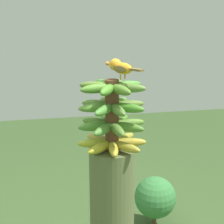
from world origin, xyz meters
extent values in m
cylinder|color=brown|center=(0.00, 0.00, 1.14)|extent=(0.05, 0.05, 0.28)
ellipsoid|color=gold|center=(0.05, 0.04, 1.03)|extent=(0.13, 0.12, 0.04)
ellipsoid|color=gold|center=(0.01, 0.06, 1.03)|extent=(0.05, 0.15, 0.04)
ellipsoid|color=gold|center=(-0.04, 0.05, 1.03)|extent=(0.12, 0.13, 0.04)
ellipsoid|color=gold|center=(-0.06, 0.01, 1.03)|extent=(0.15, 0.05, 0.04)
ellipsoid|color=#A99E31|center=(-0.05, -0.04, 1.03)|extent=(0.13, 0.12, 0.04)
ellipsoid|color=gold|center=(-0.01, -0.06, 1.03)|extent=(0.05, 0.15, 0.04)
ellipsoid|color=gold|center=(0.04, -0.05, 1.03)|extent=(0.12, 0.13, 0.04)
ellipsoid|color=#A8AE30|center=(0.06, -0.01, 1.03)|extent=(0.15, 0.05, 0.04)
ellipsoid|color=#508435|center=(0.04, 0.05, 1.11)|extent=(0.12, 0.13, 0.04)
ellipsoid|color=#577E32|center=(-0.01, 0.06, 1.11)|extent=(0.05, 0.15, 0.04)
ellipsoid|color=#50812D|center=(-0.05, 0.04, 1.11)|extent=(0.13, 0.12, 0.04)
ellipsoid|color=olive|center=(-0.06, -0.01, 1.11)|extent=(0.15, 0.05, 0.04)
ellipsoid|color=#52872B|center=(-0.04, -0.05, 1.11)|extent=(0.12, 0.13, 0.04)
ellipsoid|color=#518B2A|center=(0.01, -0.06, 1.11)|extent=(0.05, 0.15, 0.04)
ellipsoid|color=#527A2C|center=(0.05, -0.04, 1.11)|extent=(0.13, 0.12, 0.04)
ellipsoid|color=#4C8731|center=(0.06, 0.01, 1.11)|extent=(0.15, 0.05, 0.04)
ellipsoid|color=olive|center=(-0.06, -0.01, 1.18)|extent=(0.15, 0.05, 0.04)
ellipsoid|color=#508A2D|center=(-0.04, -0.05, 1.18)|extent=(0.12, 0.14, 0.04)
ellipsoid|color=olive|center=(0.01, -0.06, 1.18)|extent=(0.05, 0.15, 0.04)
ellipsoid|color=#5B8333|center=(0.05, -0.04, 1.18)|extent=(0.14, 0.12, 0.04)
ellipsoid|color=#5C8E34|center=(0.06, 0.01, 1.18)|extent=(0.15, 0.05, 0.04)
ellipsoid|color=#508D36|center=(0.04, 0.05, 1.18)|extent=(0.12, 0.14, 0.04)
ellipsoid|color=#557C33|center=(-0.01, 0.06, 1.18)|extent=(0.05, 0.15, 0.04)
ellipsoid|color=#4A8D2A|center=(-0.05, 0.04, 1.18)|extent=(0.14, 0.12, 0.04)
ellipsoid|color=#4C8B2B|center=(0.03, 0.05, 1.26)|extent=(0.10, 0.14, 0.04)
ellipsoid|color=#55812C|center=(-0.02, 0.06, 1.26)|extent=(0.08, 0.15, 0.04)
ellipsoid|color=#5E8937|center=(-0.05, 0.03, 1.26)|extent=(0.14, 0.10, 0.04)
ellipsoid|color=#4C8D34|center=(-0.06, -0.02, 1.26)|extent=(0.15, 0.08, 0.04)
ellipsoid|color=#528334|center=(-0.03, -0.05, 1.26)|extent=(0.10, 0.14, 0.04)
ellipsoid|color=#4A8D32|center=(0.02, -0.06, 1.26)|extent=(0.08, 0.15, 0.04)
ellipsoid|color=#597D2D|center=(0.05, -0.03, 1.26)|extent=(0.14, 0.10, 0.04)
ellipsoid|color=#50852A|center=(0.06, 0.02, 1.26)|extent=(0.15, 0.08, 0.04)
cone|color=brown|center=(0.02, -0.03, 1.11)|extent=(0.04, 0.04, 0.06)
cylinder|color=#C68933|center=(-0.05, 0.00, 1.29)|extent=(0.01, 0.01, 0.02)
cylinder|color=#C68933|center=(-0.03, 0.01, 1.29)|extent=(0.01, 0.00, 0.02)
ellipsoid|color=orange|center=(-0.04, 0.01, 1.33)|extent=(0.08, 0.10, 0.04)
ellipsoid|color=brown|center=(-0.06, 0.00, 1.33)|extent=(0.04, 0.06, 0.03)
ellipsoid|color=brown|center=(-0.02, 0.02, 1.33)|extent=(0.04, 0.06, 0.03)
cube|color=brown|center=(-0.08, 0.06, 1.33)|extent=(0.05, 0.06, 0.01)
sphere|color=gold|center=(-0.02, -0.03, 1.34)|extent=(0.05, 0.05, 0.05)
sphere|color=black|center=(0.00, -0.02, 1.34)|extent=(0.01, 0.01, 0.01)
cone|color=orange|center=(0.00, -0.05, 1.34)|extent=(0.03, 0.03, 0.02)
cylinder|color=brown|center=(-0.51, -0.92, 0.07)|extent=(0.03, 0.03, 0.14)
sphere|color=#387A3D|center=(-0.51, -0.92, 0.24)|extent=(0.30, 0.30, 0.30)
camera|label=1|loc=(0.26, 1.28, 1.51)|focal=56.50mm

